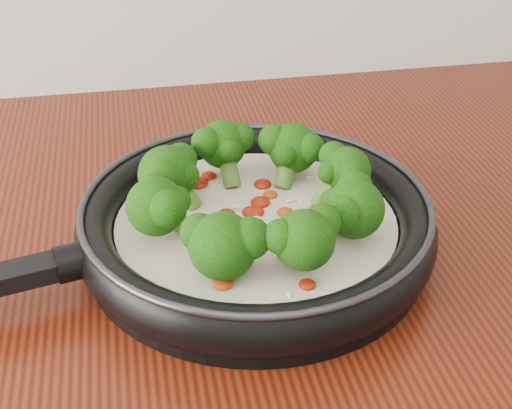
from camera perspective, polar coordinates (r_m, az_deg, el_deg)
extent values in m
cylinder|color=black|center=(0.66, 0.00, -3.26)|extent=(0.37, 0.37, 0.01)
torus|color=black|center=(0.64, 0.00, -1.50)|extent=(0.39, 0.39, 0.03)
torus|color=#2D2D33|center=(0.63, 0.00, 0.18)|extent=(0.38, 0.38, 0.01)
cylinder|color=black|center=(0.60, -14.64, -4.53)|extent=(0.04, 0.04, 0.03)
cylinder|color=silver|center=(0.65, 0.00, -2.02)|extent=(0.31, 0.31, 0.02)
ellipsoid|color=#A11907|center=(0.65, 0.02, -0.62)|extent=(0.02, 0.02, 0.01)
ellipsoid|color=#A11907|center=(0.60, 4.41, -3.63)|extent=(0.03, 0.03, 0.01)
ellipsoid|color=#BB3D0B|center=(0.61, -1.96, -3.06)|extent=(0.02, 0.02, 0.01)
ellipsoid|color=#A11907|center=(0.71, -3.90, 2.33)|extent=(0.02, 0.02, 0.01)
ellipsoid|color=#A11907|center=(0.66, 5.50, -0.01)|extent=(0.03, 0.03, 0.01)
ellipsoid|color=#BB3D0B|center=(0.65, 2.42, -0.68)|extent=(0.02, 0.02, 0.01)
ellipsoid|color=#A11907|center=(0.63, 3.54, -1.89)|extent=(0.02, 0.02, 0.01)
ellipsoid|color=#A11907|center=(0.65, -0.45, -0.61)|extent=(0.02, 0.02, 0.01)
ellipsoid|color=#BB3D0B|center=(0.67, 1.17, 0.79)|extent=(0.02, 0.02, 0.01)
ellipsoid|color=#A11907|center=(0.56, 4.21, -6.55)|extent=(0.02, 0.02, 0.01)
ellipsoid|color=#A11907|center=(0.64, 4.79, -1.15)|extent=(0.02, 0.02, 0.01)
ellipsoid|color=#BB3D0B|center=(0.56, -2.73, -6.48)|extent=(0.02, 0.02, 0.01)
ellipsoid|color=#A11907|center=(0.65, -2.43, -0.80)|extent=(0.02, 0.02, 0.01)
ellipsoid|color=#A11907|center=(0.69, -4.76, 1.71)|extent=(0.03, 0.03, 0.01)
ellipsoid|color=#BB3D0B|center=(0.57, -2.73, -5.51)|extent=(0.02, 0.02, 0.01)
ellipsoid|color=#A11907|center=(0.66, 0.35, 0.16)|extent=(0.02, 0.02, 0.01)
ellipsoid|color=#A11907|center=(0.69, 0.55, 1.65)|extent=(0.02, 0.02, 0.01)
ellipsoid|color=#BB3D0B|center=(0.59, 3.15, -4.39)|extent=(0.02, 0.02, 0.01)
ellipsoid|color=white|center=(0.62, -5.22, -2.32)|extent=(0.01, 0.01, 0.00)
ellipsoid|color=white|center=(0.60, 4.06, -3.88)|extent=(0.01, 0.01, 0.00)
ellipsoid|color=white|center=(0.61, -2.66, -3.11)|extent=(0.01, 0.01, 0.00)
ellipsoid|color=white|center=(0.63, -0.85, -1.36)|extent=(0.01, 0.01, 0.00)
ellipsoid|color=white|center=(0.72, -5.18, 2.64)|extent=(0.01, 0.01, 0.00)
ellipsoid|color=white|center=(0.60, 2.11, -3.53)|extent=(0.01, 0.01, 0.00)
ellipsoid|color=white|center=(0.67, 3.60, 0.33)|extent=(0.01, 0.01, 0.00)
ellipsoid|color=white|center=(0.60, 2.09, -3.51)|extent=(0.01, 0.01, 0.00)
ellipsoid|color=white|center=(0.66, -1.74, -0.18)|extent=(0.01, 0.01, 0.00)
ellipsoid|color=white|center=(0.58, -0.58, -4.80)|extent=(0.01, 0.01, 0.00)
ellipsoid|color=white|center=(0.67, 4.63, 0.16)|extent=(0.01, 0.01, 0.00)
ellipsoid|color=white|center=(0.64, 0.01, -1.10)|extent=(0.01, 0.01, 0.00)
ellipsoid|color=white|center=(0.60, -4.35, -3.74)|extent=(0.01, 0.01, 0.00)
ellipsoid|color=white|center=(0.71, 4.35, 2.19)|extent=(0.01, 0.01, 0.00)
ellipsoid|color=white|center=(0.66, 2.91, 0.35)|extent=(0.01, 0.01, 0.00)
ellipsoid|color=white|center=(0.55, 2.71, -7.36)|extent=(0.00, 0.01, 0.00)
ellipsoid|color=white|center=(0.69, -1.33, 1.62)|extent=(0.01, 0.01, 0.00)
ellipsoid|color=white|center=(0.60, 0.22, -3.85)|extent=(0.01, 0.01, 0.00)
ellipsoid|color=white|center=(0.71, -1.99, 2.20)|extent=(0.01, 0.01, 0.00)
ellipsoid|color=white|center=(0.63, 0.63, -1.65)|extent=(0.01, 0.01, 0.00)
ellipsoid|color=white|center=(0.63, 1.43, -1.63)|extent=(0.01, 0.01, 0.00)
cylinder|color=olive|center=(0.66, 5.92, 1.09)|extent=(0.04, 0.02, 0.04)
sphere|color=black|center=(0.66, 7.44, 2.77)|extent=(0.05, 0.05, 0.05)
sphere|color=black|center=(0.66, 6.36, 3.96)|extent=(0.03, 0.03, 0.03)
sphere|color=black|center=(0.64, 7.85, 2.48)|extent=(0.03, 0.03, 0.03)
sphere|color=black|center=(0.65, 6.03, 2.65)|extent=(0.03, 0.03, 0.02)
cylinder|color=olive|center=(0.69, 2.48, 2.72)|extent=(0.03, 0.04, 0.04)
sphere|color=black|center=(0.70, 3.07, 4.63)|extent=(0.06, 0.06, 0.05)
sphere|color=black|center=(0.69, 1.46, 5.31)|extent=(0.04, 0.04, 0.03)
sphere|color=black|center=(0.68, 4.42, 4.63)|extent=(0.03, 0.03, 0.03)
sphere|color=black|center=(0.68, 2.50, 4.15)|extent=(0.03, 0.03, 0.03)
cylinder|color=olive|center=(0.69, -2.22, 2.91)|extent=(0.02, 0.04, 0.04)
sphere|color=black|center=(0.70, -2.76, 4.95)|extent=(0.06, 0.06, 0.05)
sphere|color=black|center=(0.68, -4.06, 5.07)|extent=(0.04, 0.04, 0.03)
sphere|color=black|center=(0.70, -1.25, 5.50)|extent=(0.03, 0.03, 0.03)
sphere|color=black|center=(0.68, -2.26, 4.46)|extent=(0.03, 0.03, 0.02)
cylinder|color=olive|center=(0.66, -5.83, 0.93)|extent=(0.04, 0.03, 0.04)
sphere|color=black|center=(0.66, -7.25, 2.45)|extent=(0.07, 0.07, 0.06)
sphere|color=black|center=(0.63, -7.65, 2.13)|extent=(0.04, 0.04, 0.03)
sphere|color=black|center=(0.67, -6.18, 3.67)|extent=(0.04, 0.04, 0.03)
sphere|color=black|center=(0.65, -5.83, 2.34)|extent=(0.03, 0.03, 0.03)
cylinder|color=olive|center=(0.61, -6.37, -1.35)|extent=(0.04, 0.02, 0.04)
sphere|color=black|center=(0.60, -8.19, -0.17)|extent=(0.06, 0.06, 0.05)
sphere|color=black|center=(0.58, -7.21, -0.33)|extent=(0.04, 0.04, 0.03)
sphere|color=black|center=(0.61, -8.30, 1.27)|extent=(0.04, 0.04, 0.03)
sphere|color=black|center=(0.60, -6.54, 0.32)|extent=(0.03, 0.03, 0.03)
cylinder|color=olive|center=(0.58, -2.13, -3.84)|extent=(0.03, 0.04, 0.04)
sphere|color=black|center=(0.55, -2.74, -3.42)|extent=(0.07, 0.07, 0.06)
sphere|color=black|center=(0.55, -0.51, -2.77)|extent=(0.04, 0.04, 0.03)
sphere|color=black|center=(0.56, -4.62, -2.31)|extent=(0.04, 0.04, 0.03)
sphere|color=black|center=(0.57, -2.13, -2.24)|extent=(0.03, 0.03, 0.03)
cylinder|color=olive|center=(0.58, 3.03, -3.53)|extent=(0.02, 0.04, 0.04)
sphere|color=black|center=(0.55, 3.98, -2.92)|extent=(0.06, 0.06, 0.05)
sphere|color=black|center=(0.56, 5.40, -1.46)|extent=(0.04, 0.04, 0.03)
sphere|color=black|center=(0.54, 2.07, -2.64)|extent=(0.03, 0.03, 0.03)
sphere|color=black|center=(0.56, 3.13, -1.79)|extent=(0.03, 0.03, 0.02)
cylinder|color=olive|center=(0.61, 6.28, -1.49)|extent=(0.04, 0.03, 0.04)
sphere|color=black|center=(0.60, 8.06, -0.37)|extent=(0.06, 0.06, 0.05)
sphere|color=black|center=(0.61, 8.07, 1.28)|extent=(0.04, 0.04, 0.03)
sphere|color=black|center=(0.58, 7.19, -0.72)|extent=(0.04, 0.04, 0.03)
sphere|color=black|center=(0.60, 6.42, 0.15)|extent=(0.03, 0.03, 0.03)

